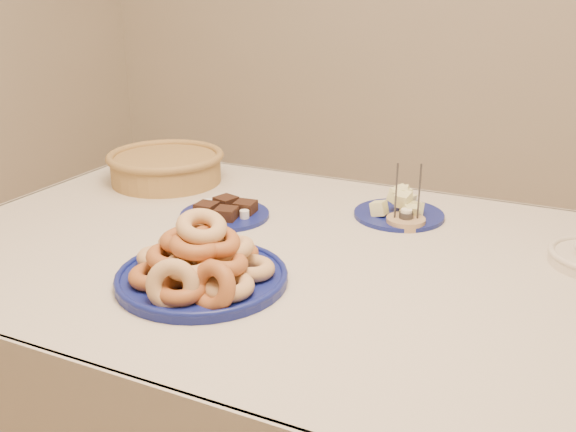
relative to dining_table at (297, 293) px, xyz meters
The scene contains 6 objects.
dining_table is the anchor object (origin of this frame).
donut_platter 0.29m from the dining_table, 113.95° to the right, with size 0.42×0.42×0.16m.
melon_plate 0.37m from the dining_table, 65.05° to the left, with size 0.29×0.29×0.08m.
brownie_plate 0.31m from the dining_table, 155.83° to the left, with size 0.23×0.23×0.04m.
wicker_basket 0.66m from the dining_table, 152.23° to the left, with size 0.43×0.43×0.09m.
candle_holder 0.33m from the dining_table, 54.94° to the left, with size 0.12×0.12×0.16m.
Camera 1 is at (0.55, -1.20, 1.33)m, focal length 40.00 mm.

